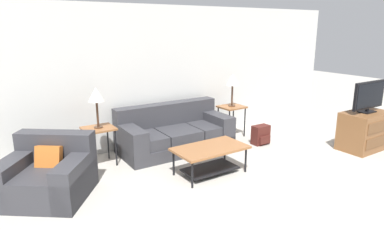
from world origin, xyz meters
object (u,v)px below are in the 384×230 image
object	(u,v)px
tv_console	(365,131)
backpack	(261,135)
side_table_right	(232,110)
armchair	(48,176)
coffee_table	(210,154)
table_lamp_left	(96,96)
table_lamp_right	(233,81)
side_table_left	(99,132)
television	(369,96)
couch	(174,134)

from	to	relation	value
tv_console	backpack	world-z (taller)	tv_console
side_table_right	backpack	world-z (taller)	side_table_right
armchair	tv_console	distance (m)	5.42
coffee_table	backpack	xyz separation A→B (m)	(1.64, 0.57, -0.14)
table_lamp_left	tv_console	bearing A→B (deg)	-24.30
armchair	table_lamp_right	distance (m)	3.87
backpack	side_table_left	bearing A→B (deg)	166.42
side_table_right	table_lamp_right	world-z (taller)	table_lamp_right
table_lamp_left	backpack	distance (m)	3.17
table_lamp_right	television	size ratio (longest dim) A/B	0.74
couch	side_table_left	world-z (taller)	couch
side_table_left	table_lamp_left	xyz separation A→B (m)	(0.00, -0.00, 0.60)
couch	television	world-z (taller)	television
television	backpack	size ratio (longest dim) A/B	2.39
coffee_table	side_table_right	size ratio (longest dim) A/B	1.76
table_lamp_left	table_lamp_right	distance (m)	2.78
backpack	table_lamp_right	bearing A→B (deg)	102.21
side_table_right	table_lamp_left	bearing A→B (deg)	-180.00
armchair	couch	bearing A→B (deg)	14.92
couch	side_table_left	distance (m)	1.42
coffee_table	tv_console	distance (m)	3.11
couch	table_lamp_right	bearing A→B (deg)	1.61
side_table_left	backpack	world-z (taller)	side_table_left
couch	armchair	size ratio (longest dim) A/B	1.43
television	backpack	world-z (taller)	television
table_lamp_left	television	size ratio (longest dim) A/B	0.74
couch	side_table_right	distance (m)	1.41
couch	table_lamp_left	world-z (taller)	table_lamp_left
table_lamp_left	table_lamp_right	xyz separation A→B (m)	(2.78, 0.00, 0.00)
television	armchair	bearing A→B (deg)	166.18
couch	side_table_right	world-z (taller)	couch
side_table_left	table_lamp_right	size ratio (longest dim) A/B	0.97
table_lamp_left	backpack	world-z (taller)	table_lamp_left
couch	television	distance (m)	3.58
armchair	tv_console	size ratio (longest dim) A/B	1.55
table_lamp_left	table_lamp_right	size ratio (longest dim) A/B	1.00
armchair	tv_console	world-z (taller)	armchair
tv_console	backpack	size ratio (longest dim) A/B	2.51
side_table_right	tv_console	bearing A→B (deg)	-51.60
table_lamp_right	backpack	world-z (taller)	table_lamp_right
coffee_table	side_table_right	distance (m)	1.98
couch	backpack	xyz separation A→B (m)	(1.54, -0.67, -0.11)
side_table_left	table_lamp_left	size ratio (longest dim) A/B	0.97
coffee_table	television	xyz separation A→B (m)	(3.04, -0.67, 0.68)
table_lamp_right	television	bearing A→B (deg)	-51.59
side_table_left	tv_console	size ratio (longest dim) A/B	0.69
coffee_table	tv_console	bearing A→B (deg)	-12.52
side_table_left	tv_console	distance (m)	4.75
side_table_left	table_lamp_right	world-z (taller)	table_lamp_right
tv_console	television	size ratio (longest dim) A/B	1.05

